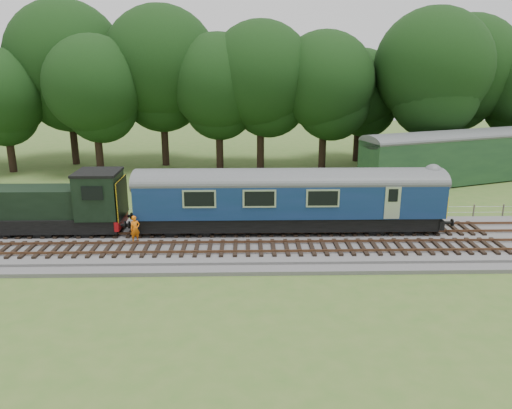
{
  "coord_description": "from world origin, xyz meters",
  "views": [
    {
      "loc": [
        2.67,
        -27.13,
        10.36
      ],
      "look_at": [
        3.31,
        1.4,
        2.0
      ],
      "focal_mm": 35.0,
      "sensor_mm": 36.0,
      "label": 1
    }
  ],
  "objects_px": {
    "shunter_loco": "(54,206)",
    "dmu_railcar": "(289,195)",
    "worker": "(135,229)",
    "parked_coach": "(456,154)"
  },
  "relations": [
    {
      "from": "shunter_loco",
      "to": "worker",
      "type": "distance_m",
      "value": 5.45
    },
    {
      "from": "dmu_railcar",
      "to": "worker",
      "type": "bearing_deg",
      "value": -168.69
    },
    {
      "from": "dmu_railcar",
      "to": "worker",
      "type": "height_order",
      "value": "dmu_railcar"
    },
    {
      "from": "dmu_railcar",
      "to": "shunter_loco",
      "type": "distance_m",
      "value": 13.94
    },
    {
      "from": "dmu_railcar",
      "to": "worker",
      "type": "distance_m",
      "value": 9.14
    },
    {
      "from": "worker",
      "to": "parked_coach",
      "type": "height_order",
      "value": "parked_coach"
    },
    {
      "from": "shunter_loco",
      "to": "dmu_railcar",
      "type": "bearing_deg",
      "value": -0.0
    },
    {
      "from": "worker",
      "to": "parked_coach",
      "type": "bearing_deg",
      "value": -2.47
    },
    {
      "from": "worker",
      "to": "parked_coach",
      "type": "relative_size",
      "value": 0.09
    },
    {
      "from": "shunter_loco",
      "to": "parked_coach",
      "type": "relative_size",
      "value": 0.51
    }
  ]
}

